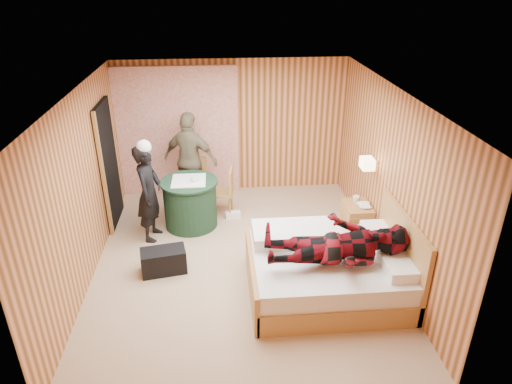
{
  "coord_description": "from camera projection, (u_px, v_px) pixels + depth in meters",
  "views": [
    {
      "loc": [
        -0.26,
        -5.64,
        3.88
      ],
      "look_at": [
        0.24,
        0.14,
        1.05
      ],
      "focal_mm": 32.0,
      "sensor_mm": 36.0,
      "label": 1
    }
  ],
  "objects": [
    {
      "name": "floor",
      "position": [
        241.0,
        260.0,
        6.77
      ],
      "size": [
        4.2,
        5.0,
        0.01
      ],
      "primitive_type": "cube",
      "color": "tan",
      "rests_on": "ground"
    },
    {
      "name": "ceiling",
      "position": [
        238.0,
        93.0,
        5.68
      ],
      "size": [
        4.2,
        5.0,
        0.01
      ],
      "primitive_type": "cube",
      "color": "silver",
      "rests_on": "wall_back"
    },
    {
      "name": "wall_back",
      "position": [
        233.0,
        127.0,
        8.46
      ],
      "size": [
        4.2,
        0.02,
        2.5
      ],
      "primitive_type": "cube",
      "color": "#E68D58",
      "rests_on": "floor"
    },
    {
      "name": "wall_left",
      "position": [
        82.0,
        190.0,
        6.06
      ],
      "size": [
        0.02,
        5.0,
        2.5
      ],
      "primitive_type": "cube",
      "color": "#E68D58",
      "rests_on": "floor"
    },
    {
      "name": "wall_right",
      "position": [
        389.0,
        178.0,
        6.39
      ],
      "size": [
        0.02,
        5.0,
        2.5
      ],
      "primitive_type": "cube",
      "color": "#E68D58",
      "rests_on": "floor"
    },
    {
      "name": "curtain",
      "position": [
        178.0,
        133.0,
        8.35
      ],
      "size": [
        2.2,
        0.08,
        2.4
      ],
      "primitive_type": "cube",
      "color": "beige",
      "rests_on": "floor"
    },
    {
      "name": "doorway",
      "position": [
        109.0,
        165.0,
        7.42
      ],
      "size": [
        0.06,
        0.9,
        2.05
      ],
      "primitive_type": "cube",
      "color": "black",
      "rests_on": "floor"
    },
    {
      "name": "wall_lamp",
      "position": [
        367.0,
        163.0,
        6.75
      ],
      "size": [
        0.26,
        0.24,
        0.16
      ],
      "color": "gold",
      "rests_on": "wall_right"
    },
    {
      "name": "bed",
      "position": [
        329.0,
        270.0,
        6.02
      ],
      "size": [
        2.03,
        1.6,
        1.1
      ],
      "color": "tan",
      "rests_on": "floor"
    },
    {
      "name": "nightstand",
      "position": [
        356.0,
        220.0,
        7.28
      ],
      "size": [
        0.42,
        0.58,
        0.56
      ],
      "color": "tan",
      "rests_on": "floor"
    },
    {
      "name": "round_table",
      "position": [
        190.0,
        203.0,
        7.54
      ],
      "size": [
        0.93,
        0.93,
        0.82
      ],
      "color": "#1B3A28",
      "rests_on": "floor"
    },
    {
      "name": "chair_far",
      "position": [
        194.0,
        178.0,
        8.13
      ],
      "size": [
        0.55,
        0.55,
        0.93
      ],
      "rotation": [
        0.0,
        0.0,
        -0.42
      ],
      "color": "tan",
      "rests_on": "floor"
    },
    {
      "name": "chair_near",
      "position": [
        226.0,
        189.0,
        7.84
      ],
      "size": [
        0.44,
        0.44,
        0.86
      ],
      "rotation": [
        0.0,
        0.0,
        -1.7
      ],
      "color": "tan",
      "rests_on": "floor"
    },
    {
      "name": "duffel_bag",
      "position": [
        164.0,
        261.0,
        6.45
      ],
      "size": [
        0.67,
        0.43,
        0.35
      ],
      "primitive_type": "cube",
      "rotation": [
        0.0,
        0.0,
        0.18
      ],
      "color": "black",
      "rests_on": "floor"
    },
    {
      "name": "sneaker_left",
      "position": [
        233.0,
        215.0,
        7.91
      ],
      "size": [
        0.27,
        0.14,
        0.11
      ],
      "primitive_type": "cube",
      "rotation": [
        0.0,
        0.0,
        0.13
      ],
      "color": "white",
      "rests_on": "floor"
    },
    {
      "name": "sneaker_right",
      "position": [
        208.0,
        220.0,
        7.72
      ],
      "size": [
        0.3,
        0.15,
        0.13
      ],
      "primitive_type": "cube",
      "rotation": [
        0.0,
        0.0,
        0.14
      ],
      "color": "white",
      "rests_on": "floor"
    },
    {
      "name": "woman_standing",
      "position": [
        149.0,
        193.0,
        7.02
      ],
      "size": [
        0.47,
        0.63,
        1.57
      ],
      "primitive_type": "imported",
      "rotation": [
        0.0,
        0.0,
        1.38
      ],
      "color": "black",
      "rests_on": "floor"
    },
    {
      "name": "man_at_table",
      "position": [
        191.0,
        160.0,
        8.04
      ],
      "size": [
        1.09,
        0.79,
        1.72
      ],
      "primitive_type": "imported",
      "rotation": [
        0.0,
        0.0,
        2.74
      ],
      "color": "#736B4D",
      "rests_on": "floor"
    },
    {
      "name": "man_on_bed",
      "position": [
        339.0,
        236.0,
        5.52
      ],
      "size": [
        0.86,
        0.67,
        1.77
      ],
      "primitive_type": "imported",
      "rotation": [
        0.0,
        1.57,
        0.0
      ],
      "color": "maroon",
      "rests_on": "bed"
    },
    {
      "name": "book_lower",
      "position": [
        359.0,
        206.0,
        7.11
      ],
      "size": [
        0.2,
        0.24,
        0.02
      ],
      "primitive_type": "imported",
      "rotation": [
        0.0,
        0.0,
        0.14
      ],
      "color": "white",
      "rests_on": "nightstand"
    },
    {
      "name": "book_upper",
      "position": [
        359.0,
        205.0,
        7.1
      ],
      "size": [
        0.2,
        0.25,
        0.02
      ],
      "primitive_type": "imported",
      "rotation": [
        0.0,
        0.0,
        -0.18
      ],
      "color": "white",
      "rests_on": "nightstand"
    },
    {
      "name": "cup_nightstand",
      "position": [
        356.0,
        199.0,
        7.26
      ],
      "size": [
        0.12,
        0.12,
        0.09
      ],
      "primitive_type": "imported",
      "rotation": [
        0.0,
        0.0,
        -0.25
      ],
      "color": "white",
      "rests_on": "nightstand"
    },
    {
      "name": "cup_table",
      "position": [
        195.0,
        179.0,
        7.3
      ],
      "size": [
        0.14,
        0.14,
        0.1
      ],
      "primitive_type": "imported",
      "rotation": [
        0.0,
        0.0,
        0.17
      ],
      "color": "white",
      "rests_on": "round_table"
    }
  ]
}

